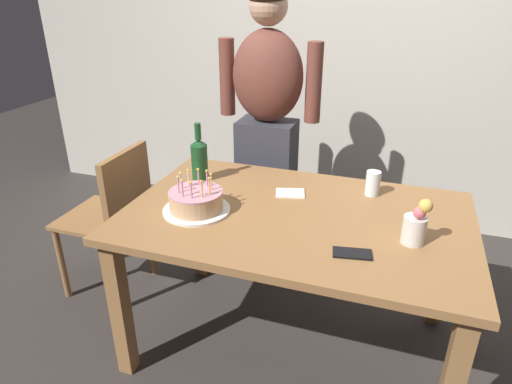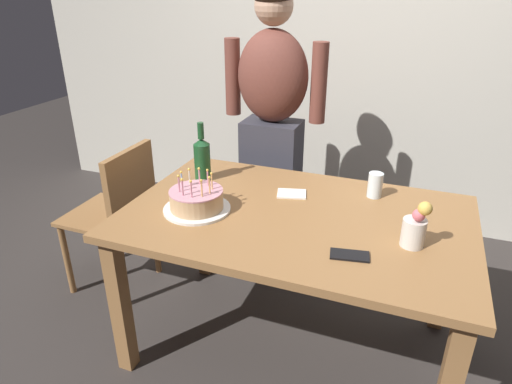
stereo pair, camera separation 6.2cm
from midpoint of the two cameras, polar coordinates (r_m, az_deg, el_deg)
ground_plane at (r=2.40m, az=5.19°, el=-18.65°), size 10.00×10.00×0.00m
back_wall at (r=3.28m, az=14.10°, el=18.17°), size 5.20×0.10×2.60m
dining_table at (r=2.01m, az=5.90°, el=-5.29°), size 1.50×0.96×0.74m
birthday_cake at (r=1.98m, az=-6.72°, el=-1.12°), size 0.30×0.30×0.18m
water_glass_near at (r=2.17m, az=15.76°, el=0.86°), size 0.07×0.07×0.12m
wine_bottle at (r=2.27m, az=-6.12°, el=4.36°), size 0.08×0.08×0.30m
cell_phone at (r=1.71m, az=12.90°, el=-7.89°), size 0.15×0.10×0.01m
napkin_stack at (r=2.14m, az=5.40°, el=-0.23°), size 0.16×0.13×0.01m
flower_vase at (r=1.80m, az=20.61°, el=-4.36°), size 0.10×0.09×0.20m
person_man_bearded at (r=2.67m, az=2.72°, el=8.06°), size 0.61×0.27×1.66m
dining_chair at (r=2.60m, az=-16.42°, el=-2.04°), size 0.42×0.42×0.87m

